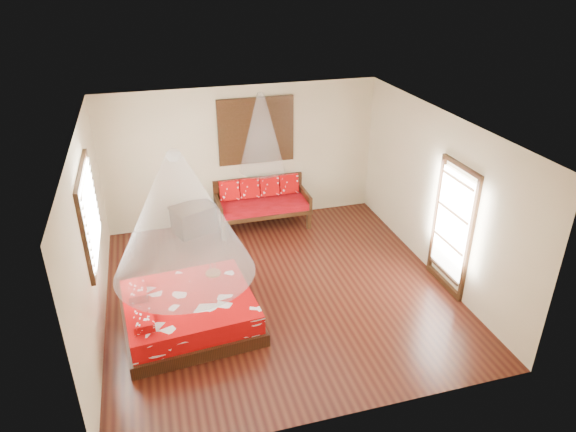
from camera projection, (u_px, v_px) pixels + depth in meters
name	position (u px, v px, depth m)	size (l,w,h in m)	color
room	(278.00, 215.00, 7.90)	(5.54, 5.54, 2.84)	black
bed	(189.00, 312.00, 7.59)	(2.05, 1.89, 0.63)	black
daybed	(262.00, 201.00, 10.41)	(1.87, 0.83, 0.96)	black
storage_chest	(194.00, 219.00, 10.24)	(0.97, 0.85, 0.56)	black
shutter_panel	(256.00, 131.00, 10.08)	(1.52, 0.06, 1.32)	black
window_left	(90.00, 213.00, 7.27)	(0.10, 1.74, 1.34)	black
glazed_door	(452.00, 228.00, 8.20)	(0.08, 1.02, 2.16)	black
wine_tray	(213.00, 271.00, 8.02)	(0.24, 0.24, 0.20)	brown
mosquito_net_main	(180.00, 215.00, 6.87)	(1.98, 1.98, 1.80)	white
mosquito_net_daybed	(261.00, 133.00, 9.63)	(0.88, 0.88, 1.50)	white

